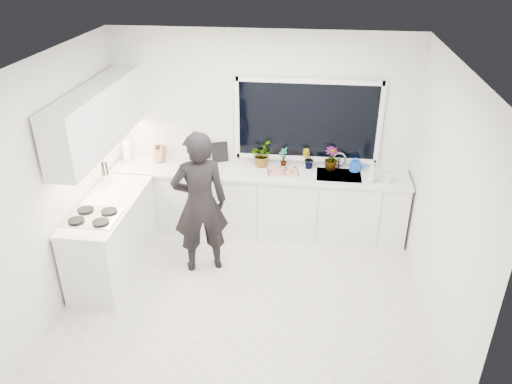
# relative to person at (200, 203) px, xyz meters

# --- Properties ---
(floor) EXTENTS (4.00, 3.50, 0.02)m
(floor) POSITION_rel_person_xyz_m (0.59, -0.50, -0.91)
(floor) COLOR beige
(floor) RESTS_ON ground
(wall_back) EXTENTS (4.00, 0.02, 2.70)m
(wall_back) POSITION_rel_person_xyz_m (0.59, 1.26, 0.45)
(wall_back) COLOR white
(wall_back) RESTS_ON ground
(wall_left) EXTENTS (0.02, 3.50, 2.70)m
(wall_left) POSITION_rel_person_xyz_m (-1.42, -0.50, 0.45)
(wall_left) COLOR white
(wall_left) RESTS_ON ground
(wall_right) EXTENTS (0.02, 3.50, 2.70)m
(wall_right) POSITION_rel_person_xyz_m (2.60, -0.50, 0.45)
(wall_right) COLOR white
(wall_right) RESTS_ON ground
(ceiling) EXTENTS (4.00, 3.50, 0.02)m
(ceiling) POSITION_rel_person_xyz_m (0.59, -0.50, 1.81)
(ceiling) COLOR white
(ceiling) RESTS_ON wall_back
(window) EXTENTS (1.80, 0.02, 1.00)m
(window) POSITION_rel_person_xyz_m (1.19, 1.23, 0.65)
(window) COLOR black
(window) RESTS_ON wall_back
(base_cabinets_back) EXTENTS (3.92, 0.58, 0.88)m
(base_cabinets_back) POSITION_rel_person_xyz_m (0.59, 0.95, -0.46)
(base_cabinets_back) COLOR white
(base_cabinets_back) RESTS_ON floor
(base_cabinets_left) EXTENTS (0.58, 1.60, 0.88)m
(base_cabinets_left) POSITION_rel_person_xyz_m (-1.08, -0.15, -0.46)
(base_cabinets_left) COLOR white
(base_cabinets_left) RESTS_ON floor
(countertop_back) EXTENTS (3.94, 0.62, 0.04)m
(countertop_back) POSITION_rel_person_xyz_m (0.59, 0.94, -0.00)
(countertop_back) COLOR silver
(countertop_back) RESTS_ON base_cabinets_back
(countertop_left) EXTENTS (0.62, 1.60, 0.04)m
(countertop_left) POSITION_rel_person_xyz_m (-1.08, -0.15, -0.00)
(countertop_left) COLOR silver
(countertop_left) RESTS_ON base_cabinets_left
(upper_cabinets) EXTENTS (0.34, 2.10, 0.70)m
(upper_cabinets) POSITION_rel_person_xyz_m (-1.20, 0.20, 0.95)
(upper_cabinets) COLOR white
(upper_cabinets) RESTS_ON wall_left
(sink) EXTENTS (0.58, 0.42, 0.14)m
(sink) POSITION_rel_person_xyz_m (1.64, 0.95, -0.03)
(sink) COLOR silver
(sink) RESTS_ON countertop_back
(faucet) EXTENTS (0.03, 0.03, 0.22)m
(faucet) POSITION_rel_person_xyz_m (1.64, 1.15, 0.13)
(faucet) COLOR silver
(faucet) RESTS_ON countertop_back
(stovetop) EXTENTS (0.56, 0.48, 0.03)m
(stovetop) POSITION_rel_person_xyz_m (-1.10, -0.50, 0.03)
(stovetop) COLOR black
(stovetop) RESTS_ON countertop_left
(person) EXTENTS (0.77, 0.63, 1.81)m
(person) POSITION_rel_person_xyz_m (0.00, 0.00, 0.00)
(person) COLOR black
(person) RESTS_ON floor
(pizza_tray) EXTENTS (0.46, 0.37, 0.03)m
(pizza_tray) POSITION_rel_person_xyz_m (0.91, 0.92, 0.03)
(pizza_tray) COLOR #B6B5BA
(pizza_tray) RESTS_ON countertop_back
(pizza) EXTENTS (0.41, 0.33, 0.01)m
(pizza) POSITION_rel_person_xyz_m (0.91, 0.92, 0.05)
(pizza) COLOR red
(pizza) RESTS_ON pizza_tray
(watering_can) EXTENTS (0.15, 0.15, 0.13)m
(watering_can) POSITION_rel_person_xyz_m (1.85, 1.11, 0.08)
(watering_can) COLOR blue
(watering_can) RESTS_ON countertop_back
(paper_towel_roll) EXTENTS (0.11, 0.11, 0.26)m
(paper_towel_roll) POSITION_rel_person_xyz_m (-1.26, 1.05, 0.15)
(paper_towel_roll) COLOR white
(paper_towel_roll) RESTS_ON countertop_back
(knife_block) EXTENTS (0.16, 0.14, 0.22)m
(knife_block) POSITION_rel_person_xyz_m (-0.80, 1.09, 0.13)
(knife_block) COLOR olive
(knife_block) RESTS_ON countertop_back
(utensil_crock) EXTENTS (0.14, 0.14, 0.16)m
(utensil_crock) POSITION_rel_person_xyz_m (-1.26, 0.30, 0.10)
(utensil_crock) COLOR silver
(utensil_crock) RESTS_ON countertop_left
(picture_frame_large) EXTENTS (0.21, 0.10, 0.28)m
(picture_frame_large) POSITION_rel_person_xyz_m (0.02, 1.19, 0.16)
(picture_frame_large) COLOR black
(picture_frame_large) RESTS_ON countertop_back
(picture_frame_small) EXTENTS (0.25, 0.07, 0.30)m
(picture_frame_small) POSITION_rel_person_xyz_m (-0.29, 1.19, 0.17)
(picture_frame_small) COLOR black
(picture_frame_small) RESTS_ON countertop_back
(herb_plants) EXTENTS (1.20, 0.34, 0.34)m
(herb_plants) POSITION_rel_person_xyz_m (0.89, 1.11, 0.18)
(herb_plants) COLOR #26662D
(herb_plants) RESTS_ON countertop_back
(soap_bottles) EXTENTS (0.30, 0.14, 0.28)m
(soap_bottles) POSITION_rel_person_xyz_m (2.11, 0.80, 0.14)
(soap_bottles) COLOR #D8BF66
(soap_bottles) RESTS_ON countertop_back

